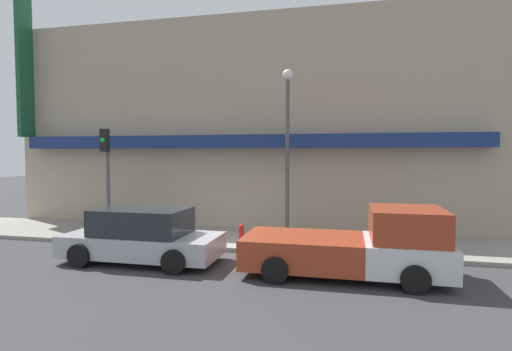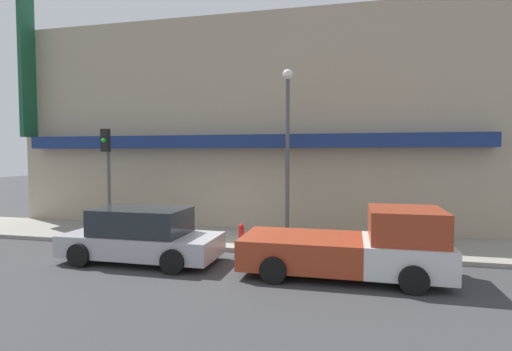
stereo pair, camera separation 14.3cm
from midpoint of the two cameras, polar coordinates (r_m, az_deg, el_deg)
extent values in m
plane|color=#38383A|center=(12.92, -7.11, -10.65)|extent=(80.00, 80.00, 0.00)
cube|color=gray|center=(14.45, -4.80, -8.88)|extent=(36.00, 3.35, 0.14)
cube|color=tan|center=(17.23, -1.62, 7.10)|extent=(19.80, 3.00, 8.53)
cube|color=navy|center=(15.46, -3.30, 4.88)|extent=(18.22, 0.60, 0.50)
cube|color=#195133|center=(20.58, -30.38, 14.68)|extent=(0.20, 0.80, 7.10)
cube|color=silver|center=(10.57, 20.33, -10.69)|extent=(2.02, 2.06, 0.75)
cube|color=#9E381E|center=(10.41, 20.41, -6.58)|extent=(1.71, 1.89, 0.79)
cube|color=#9E381E|center=(10.55, 6.38, -10.54)|extent=(3.02, 2.06, 0.75)
cylinder|color=black|center=(11.63, 19.90, -10.75)|extent=(0.65, 0.22, 0.65)
cylinder|color=black|center=(9.66, 21.41, -13.65)|extent=(0.65, 0.22, 0.65)
cylinder|color=black|center=(11.67, 4.21, -10.52)|extent=(0.65, 0.22, 0.65)
cylinder|color=black|center=(9.71, 2.32, -13.34)|extent=(0.65, 0.22, 0.65)
cube|color=#ADADB2|center=(11.97, -16.26, -9.45)|extent=(4.44, 1.80, 0.60)
cube|color=#23282D|center=(11.84, -16.31, -6.30)|extent=(2.57, 1.62, 0.73)
cylinder|color=black|center=(12.22, -8.42, -9.92)|extent=(0.65, 0.22, 0.65)
cylinder|color=black|center=(10.62, -12.04, -11.96)|extent=(0.65, 0.22, 0.65)
cylinder|color=black|center=(13.45, -19.54, -8.86)|extent=(0.65, 0.22, 0.65)
cylinder|color=black|center=(12.01, -24.22, -10.39)|extent=(0.65, 0.22, 0.65)
cylinder|color=red|center=(13.37, -2.41, -8.53)|extent=(0.18, 0.18, 0.47)
sphere|color=red|center=(13.31, -2.41, -7.26)|extent=(0.17, 0.17, 0.17)
cylinder|color=#4C4C4C|center=(13.78, 4.19, 2.24)|extent=(0.14, 0.14, 5.45)
sphere|color=silver|center=(14.04, 4.24, 14.19)|extent=(0.36, 0.36, 0.36)
cylinder|color=#4C4C4C|center=(15.20, -20.62, -0.97)|extent=(0.12, 0.12, 3.81)
cube|color=black|center=(15.04, -21.07, 4.72)|extent=(0.28, 0.20, 0.80)
sphere|color=green|center=(14.94, -21.33, 4.73)|extent=(0.16, 0.16, 0.16)
camera|label=1|loc=(0.07, -90.30, -0.02)|focal=28.00mm
camera|label=2|loc=(0.07, 89.70, 0.02)|focal=28.00mm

